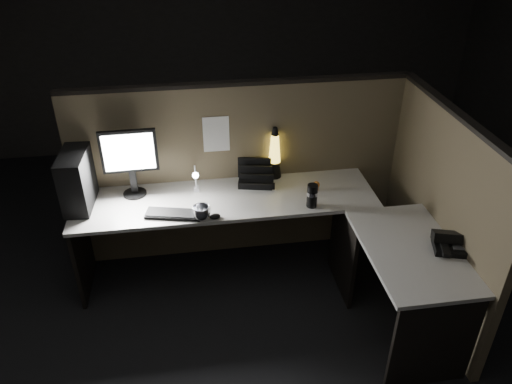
{
  "coord_description": "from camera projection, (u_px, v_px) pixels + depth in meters",
  "views": [
    {
      "loc": [
        -0.4,
        -2.61,
        2.77
      ],
      "look_at": [
        0.05,
        0.35,
        0.92
      ],
      "focal_mm": 35.0,
      "sensor_mm": 36.0,
      "label": 1
    }
  ],
  "objects": [
    {
      "name": "travel_mug",
      "position": [
        312.0,
        196.0,
        3.66
      ],
      "size": [
        0.08,
        0.08,
        0.18
      ],
      "primitive_type": "cylinder",
      "color": "black",
      "rests_on": "desk"
    },
    {
      "name": "monitor",
      "position": [
        130.0,
        157.0,
        3.69
      ],
      "size": [
        0.41,
        0.18,
        0.53
      ],
      "rotation": [
        0.0,
        0.0,
        0.02
      ],
      "color": "black",
      "rests_on": "desk"
    },
    {
      "name": "clip_lamp",
      "position": [
        196.0,
        180.0,
        3.76
      ],
      "size": [
        0.05,
        0.19,
        0.24
      ],
      "color": "silver",
      "rests_on": "desk"
    },
    {
      "name": "desk_phone",
      "position": [
        449.0,
        243.0,
        3.25
      ],
      "size": [
        0.25,
        0.25,
        0.13
      ],
      "rotation": [
        0.0,
        0.0,
        -0.29
      ],
      "color": "black",
      "rests_on": "desk"
    },
    {
      "name": "organizer",
      "position": [
        256.0,
        177.0,
        3.99
      ],
      "size": [
        0.31,
        0.29,
        0.2
      ],
      "rotation": [
        0.0,
        0.0,
        -0.21
      ],
      "color": "black",
      "rests_on": "desk"
    },
    {
      "name": "room_shell",
      "position": [
        257.0,
        120.0,
        2.85
      ],
      "size": [
        6.0,
        6.0,
        6.0
      ],
      "color": "silver",
      "rests_on": "ground"
    },
    {
      "name": "floor",
      "position": [
        257.0,
        322.0,
        3.7
      ],
      "size": [
        6.0,
        6.0,
        0.0
      ],
      "primitive_type": "plane",
      "color": "black",
      "rests_on": "ground"
    },
    {
      "name": "pc_tower",
      "position": [
        77.0,
        180.0,
        3.61
      ],
      "size": [
        0.2,
        0.41,
        0.42
      ],
      "primitive_type": "cube",
      "rotation": [
        0.0,
        0.0,
        -0.06
      ],
      "color": "black",
      "rests_on": "desk"
    },
    {
      "name": "figurine",
      "position": [
        316.0,
        185.0,
        3.88
      ],
      "size": [
        0.05,
        0.05,
        0.05
      ],
      "primitive_type": "sphere",
      "color": "orange",
      "rests_on": "desk"
    },
    {
      "name": "partition_right",
      "position": [
        439.0,
        216.0,
        3.56
      ],
      "size": [
        0.06,
        1.66,
        1.5
      ],
      "primitive_type": "cube",
      "color": "brown",
      "rests_on": "ground"
    },
    {
      "name": "lava_lamp",
      "position": [
        275.0,
        157.0,
        3.99
      ],
      "size": [
        0.12,
        0.12,
        0.44
      ],
      "color": "black",
      "rests_on": "desk"
    },
    {
      "name": "keyboard",
      "position": [
        174.0,
        214.0,
        3.6
      ],
      "size": [
        0.43,
        0.23,
        0.02
      ],
      "primitive_type": "cube",
      "rotation": [
        0.0,
        0.0,
        -0.24
      ],
      "color": "black",
      "rests_on": "desk"
    },
    {
      "name": "mouse",
      "position": [
        215.0,
        216.0,
        3.56
      ],
      "size": [
        0.09,
        0.07,
        0.03
      ],
      "primitive_type": "ellipsoid",
      "rotation": [
        0.0,
        0.0,
        0.17
      ],
      "color": "black",
      "rests_on": "desk"
    },
    {
      "name": "desk",
      "position": [
        276.0,
        237.0,
        3.63
      ],
      "size": [
        2.6,
        1.6,
        0.73
      ],
      "color": "#B1AEA7",
      "rests_on": "ground"
    },
    {
      "name": "partition_back",
      "position": [
        240.0,
        173.0,
        4.09
      ],
      "size": [
        2.66,
        0.06,
        1.5
      ],
      "primitive_type": "cube",
      "color": "brown",
      "rests_on": "ground"
    },
    {
      "name": "pinned_paper",
      "position": [
        216.0,
        134.0,
        3.84
      ],
      "size": [
        0.2,
        0.0,
        0.29
      ],
      "primitive_type": "cube",
      "color": "white",
      "rests_on": "partition_back"
    },
    {
      "name": "steel_mug",
      "position": [
        201.0,
        213.0,
        3.54
      ],
      "size": [
        0.14,
        0.14,
        0.1
      ],
      "primitive_type": "imported",
      "rotation": [
        0.0,
        0.0,
        0.04
      ],
      "color": "silver",
      "rests_on": "desk"
    }
  ]
}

